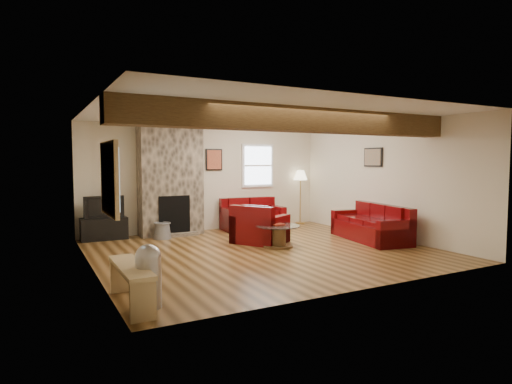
% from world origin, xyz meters
% --- Properties ---
extents(room, '(8.00, 8.00, 8.00)m').
position_xyz_m(room, '(0.00, 0.00, 1.25)').
color(room, '#4F3214').
rests_on(room, ground).
extents(floor, '(6.00, 6.00, 0.00)m').
position_xyz_m(floor, '(0.00, 0.00, 0.00)').
color(floor, '#4F3214').
rests_on(floor, ground).
extents(oak_beam, '(6.00, 0.36, 0.38)m').
position_xyz_m(oak_beam, '(0.00, -1.25, 2.31)').
color(oak_beam, '#352310').
rests_on(oak_beam, room).
extents(chimney_breast, '(1.40, 0.67, 2.50)m').
position_xyz_m(chimney_breast, '(-1.00, 2.49, 1.22)').
color(chimney_breast, '#36302A').
rests_on(chimney_breast, floor).
extents(back_window, '(0.90, 0.08, 1.10)m').
position_xyz_m(back_window, '(1.35, 2.71, 1.55)').
color(back_window, white).
rests_on(back_window, room).
extents(hatch_window, '(0.08, 1.00, 0.90)m').
position_xyz_m(hatch_window, '(-2.96, -1.50, 1.45)').
color(hatch_window, tan).
rests_on(hatch_window, room).
extents(ceiling_dome, '(0.40, 0.40, 0.18)m').
position_xyz_m(ceiling_dome, '(0.90, 0.90, 2.44)').
color(ceiling_dome, white).
rests_on(ceiling_dome, room).
extents(artwork_back, '(0.42, 0.06, 0.52)m').
position_xyz_m(artwork_back, '(0.15, 2.71, 1.70)').
color(artwork_back, black).
rests_on(artwork_back, room).
extents(artwork_right, '(0.06, 0.55, 0.42)m').
position_xyz_m(artwork_right, '(2.96, 0.30, 1.75)').
color(artwork_right, black).
rests_on(artwork_right, room).
extents(sofa_three, '(1.14, 2.05, 0.75)m').
position_xyz_m(sofa_three, '(2.48, -0.16, 0.37)').
color(sofa_three, '#48050A').
rests_on(sofa_three, floor).
extents(loveseat, '(1.49, 0.93, 0.76)m').
position_xyz_m(loveseat, '(0.95, 2.23, 0.38)').
color(loveseat, '#48050A').
rests_on(loveseat, floor).
extents(armchair_red, '(1.22, 1.26, 0.78)m').
position_xyz_m(armchair_red, '(0.31, 0.69, 0.39)').
color(armchair_red, '#48050A').
rests_on(armchair_red, floor).
extents(coffee_table, '(0.87, 0.87, 0.45)m').
position_xyz_m(coffee_table, '(0.40, 0.13, 0.21)').
color(coffee_table, '#402914').
rests_on(coffee_table, floor).
extents(tv_cabinet, '(0.94, 0.38, 0.47)m').
position_xyz_m(tv_cabinet, '(-2.45, 2.53, 0.24)').
color(tv_cabinet, black).
rests_on(tv_cabinet, floor).
extents(television, '(0.81, 0.11, 0.47)m').
position_xyz_m(television, '(-2.45, 2.53, 0.70)').
color(television, black).
rests_on(television, tv_cabinet).
extents(floor_lamp, '(0.36, 0.36, 1.42)m').
position_xyz_m(floor_lamp, '(2.55, 2.55, 1.21)').
color(floor_lamp, tan).
rests_on(floor_lamp, floor).
extents(pine_bench, '(0.29, 1.25, 0.47)m').
position_xyz_m(pine_bench, '(-2.83, -1.95, 0.23)').
color(pine_bench, tan).
rests_on(pine_bench, floor).
extents(pedal_bin, '(0.35, 0.35, 0.73)m').
position_xyz_m(pedal_bin, '(-2.67, -2.12, 0.36)').
color(pedal_bin, '#9F9FA4').
rests_on(pedal_bin, floor).
extents(coal_bucket, '(0.38, 0.38, 0.36)m').
position_xyz_m(coal_bucket, '(-1.33, 2.07, 0.18)').
color(coal_bucket, gray).
rests_on(coal_bucket, floor).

